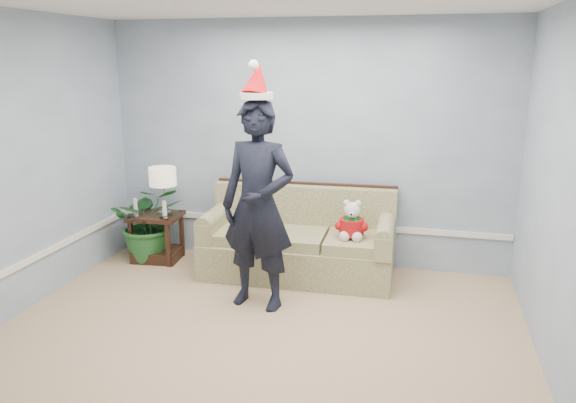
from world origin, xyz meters
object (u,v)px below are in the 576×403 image
at_px(man, 258,206).
at_px(teddy_bear, 352,225).
at_px(table_lamp, 163,179).
at_px(houseplant, 149,222).
at_px(sofa, 299,244).
at_px(side_table, 157,242).

height_order(man, teddy_bear, man).
bearing_deg(table_lamp, man, -33.43).
height_order(table_lamp, houseplant, table_lamp).
xyz_separation_m(table_lamp, man, (1.41, -0.93, 0.01)).
distance_m(sofa, man, 1.09).
bearing_deg(table_lamp, sofa, -2.32).
distance_m(table_lamp, man, 1.69).
distance_m(man, teddy_bear, 1.10).
bearing_deg(man, teddy_bear, 51.61).
height_order(sofa, houseplant, sofa).
distance_m(sofa, teddy_bear, 0.68).
relative_size(man, teddy_bear, 4.77).
xyz_separation_m(sofa, man, (-0.19, -0.87, 0.64)).
relative_size(houseplant, teddy_bear, 2.18).
bearing_deg(sofa, man, -103.62).
height_order(sofa, table_lamp, table_lamp).
bearing_deg(houseplant, teddy_bear, -4.29).
relative_size(table_lamp, man, 0.28).
bearing_deg(houseplant, sofa, -0.56).
xyz_separation_m(sofa, side_table, (-1.69, 0.02, -0.12)).
bearing_deg(table_lamp, side_table, -154.56).
bearing_deg(houseplant, table_lamp, 14.51).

